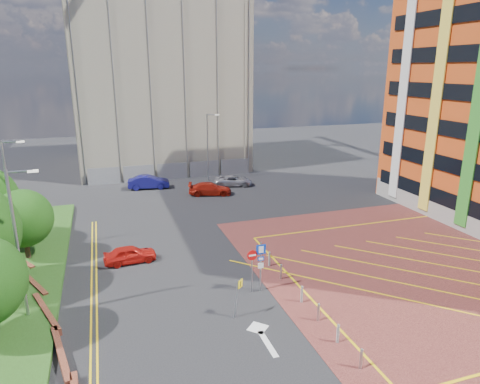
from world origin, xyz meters
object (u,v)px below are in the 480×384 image
car_blue_back (149,182)px  tree_c (23,218)px  car_red_back (210,189)px  warning_sign (238,294)px  sign_cluster (258,262)px  car_silver_back (233,181)px  lamp_back (208,145)px  lamp_left_near (18,239)px  car_red_left (130,254)px  lamp_left_far (10,191)px

car_blue_back → tree_c: bearing=155.5°
car_red_back → warning_sign: bearing=-175.2°
tree_c → sign_cluster: (13.80, -9.02, -1.24)m
sign_cluster → car_blue_back: 25.88m
car_blue_back → car_silver_back: bearing=-93.6°
lamp_back → car_blue_back: (-7.33, -1.41, -3.61)m
lamp_left_near → car_red_left: size_ratio=2.24×
lamp_left_far → car_silver_back: lamp_left_far is taller
car_red_left → car_blue_back: bearing=-14.7°
warning_sign → car_silver_back: 27.25m
lamp_left_far → lamp_back: bearing=40.9°
tree_c → lamp_left_far: lamp_left_far is taller
car_red_left → car_blue_back: 19.33m
tree_c → car_blue_back: bearing=58.3°
car_blue_back → car_silver_back: (9.42, -1.81, -0.15)m
lamp_back → car_silver_back: size_ratio=1.85×
warning_sign → car_red_back: warning_sign is taller
sign_cluster → car_red_left: 9.72m
sign_cluster → car_red_back: 21.23m
lamp_left_far → warning_sign: bearing=-46.2°
lamp_left_near → sign_cluster: bearing=-4.6°
tree_c → lamp_left_near: bearing=-82.3°
lamp_left_near → sign_cluster: 13.04m
lamp_left_near → car_red_back: lamp_left_near is taller
tree_c → car_silver_back: size_ratio=1.13×
car_blue_back → lamp_left_near: bearing=166.8°
car_red_back → lamp_back: bearing=2.5°
sign_cluster → car_silver_back: sign_cluster is taller
sign_cluster → tree_c: bearing=146.8°
lamp_left_far → lamp_back: (18.50, 16.00, -0.30)m
car_blue_back → lamp_left_far: bearing=149.8°
car_red_back → car_silver_back: 4.41m
warning_sign → car_silver_back: size_ratio=0.52×
sign_cluster → car_red_back: bearing=83.5°
lamp_back → warning_sign: (-5.76, -29.30, -2.93)m
lamp_left_near → lamp_back: lamp_left_near is taller
sign_cluster → car_red_back: (2.42, 21.05, -1.29)m
warning_sign → car_red_back: bearing=79.3°
tree_c → sign_cluster: bearing=-33.2°
car_red_left → car_red_back: size_ratio=0.78×
lamp_back → car_red_left: 23.41m
car_red_left → lamp_left_far: bearing=55.7°
car_red_left → tree_c: bearing=65.9°
lamp_back → sign_cluster: lamp_back is taller
lamp_back → car_blue_back: lamp_back is taller
lamp_left_far → lamp_left_near: bearing=-78.7°
lamp_back → car_silver_back: lamp_back is taller
tree_c → car_silver_back: 24.74m
lamp_left_far → sign_cluster: lamp_left_far is taller
tree_c → car_blue_back: tree_c is taller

